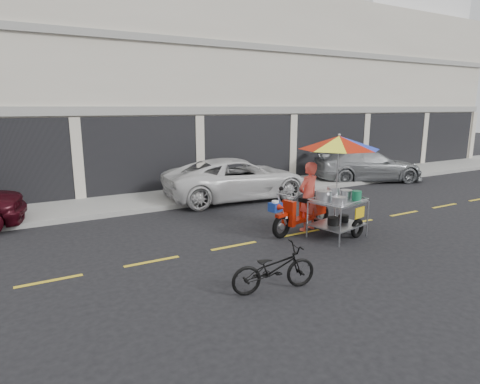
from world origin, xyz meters
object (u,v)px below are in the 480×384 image
near_bicycle (274,268)px  food_vendor_rig (327,172)px  silver_pickup (367,165)px  white_pickup (238,179)px

near_bicycle → food_vendor_rig: bearing=-45.9°
near_bicycle → food_vendor_rig: food_vendor_rig is taller
silver_pickup → near_bicycle: (-9.69, -6.99, -0.28)m
silver_pickup → food_vendor_rig: bearing=147.5°
near_bicycle → food_vendor_rig: (3.01, 2.10, 1.22)m
food_vendor_rig → silver_pickup: bearing=23.8°
white_pickup → near_bicycle: (-3.01, -6.77, -0.31)m
white_pickup → food_vendor_rig: food_vendor_rig is taller
food_vendor_rig → near_bicycle: bearing=-157.5°
silver_pickup → food_vendor_rig: (-6.68, -4.90, 0.94)m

